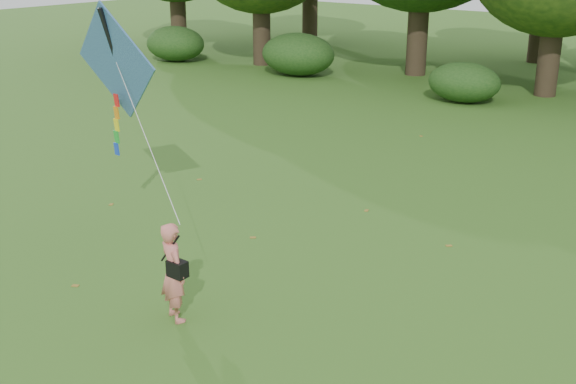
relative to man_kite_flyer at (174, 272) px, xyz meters
The scene contains 6 objects.
ground 1.22m from the man_kite_flyer, 26.71° to the left, with size 100.00×100.00×0.00m, color #265114.
man_kite_flyer is the anchor object (origin of this frame).
crossbody_bag 0.16m from the man_kite_flyer, 14.61° to the right, with size 0.43×0.20×0.67m.
flying_kite 5.14m from the man_kite_flyer, 148.64° to the left, with size 5.31×2.83×3.15m.
shrub_band 18.02m from the man_kite_flyer, 89.69° to the left, with size 39.15×3.22×1.88m.
fallen_leaves 3.11m from the man_kite_flyer, 98.28° to the left, with size 11.29×14.71×0.01m.
Camera 1 is at (6.65, -7.29, 5.63)m, focal length 45.00 mm.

